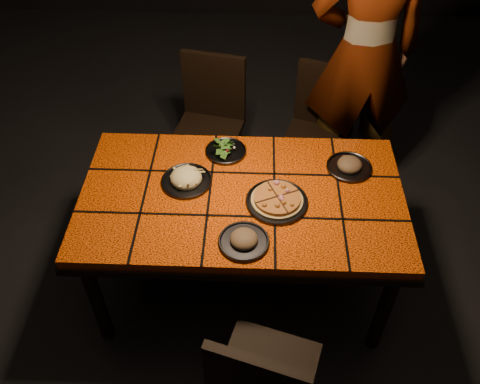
{
  "coord_description": "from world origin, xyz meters",
  "views": [
    {
      "loc": [
        0.06,
        -1.76,
        2.53
      ],
      "look_at": [
        -0.01,
        -0.06,
        0.82
      ],
      "focal_mm": 38.0,
      "sensor_mm": 36.0,
      "label": 1
    }
  ],
  "objects_px": {
    "chair_far_left": "(211,116)",
    "diner": "(365,54)",
    "chair_far_right": "(320,124)",
    "dining_table": "(242,205)",
    "plate_pasta": "(186,179)",
    "chair_near": "(262,382)",
    "plate_pizza": "(277,200)"
  },
  "relations": [
    {
      "from": "chair_far_right",
      "to": "plate_pizza",
      "type": "distance_m",
      "value": 1.03
    },
    {
      "from": "diner",
      "to": "plate_pasta",
      "type": "height_order",
      "value": "diner"
    },
    {
      "from": "chair_far_left",
      "to": "plate_pasta",
      "type": "bearing_deg",
      "value": -81.08
    },
    {
      "from": "chair_far_left",
      "to": "diner",
      "type": "xyz_separation_m",
      "value": [
        0.94,
        0.07,
        0.43
      ]
    },
    {
      "from": "chair_far_right",
      "to": "diner",
      "type": "xyz_separation_m",
      "value": [
        0.22,
        0.11,
        0.45
      ]
    },
    {
      "from": "chair_far_left",
      "to": "plate_pizza",
      "type": "bearing_deg",
      "value": -55.67
    },
    {
      "from": "chair_far_left",
      "to": "dining_table",
      "type": "bearing_deg",
      "value": -63.81
    },
    {
      "from": "plate_pizza",
      "to": "plate_pasta",
      "type": "distance_m",
      "value": 0.47
    },
    {
      "from": "plate_pasta",
      "to": "chair_near",
      "type": "bearing_deg",
      "value": -66.65
    },
    {
      "from": "dining_table",
      "to": "plate_pizza",
      "type": "bearing_deg",
      "value": -17.93
    },
    {
      "from": "chair_near",
      "to": "chair_far_left",
      "type": "height_order",
      "value": "chair_far_left"
    },
    {
      "from": "diner",
      "to": "plate_pasta",
      "type": "xyz_separation_m",
      "value": [
        -0.98,
        -0.93,
        -0.19
      ]
    },
    {
      "from": "chair_far_right",
      "to": "plate_pasta",
      "type": "height_order",
      "value": "chair_far_right"
    },
    {
      "from": "diner",
      "to": "plate_pizza",
      "type": "bearing_deg",
      "value": 55.55
    },
    {
      "from": "dining_table",
      "to": "chair_far_right",
      "type": "distance_m",
      "value": 1.03
    },
    {
      "from": "chair_near",
      "to": "chair_far_right",
      "type": "height_order",
      "value": "chair_far_right"
    },
    {
      "from": "plate_pizza",
      "to": "plate_pasta",
      "type": "height_order",
      "value": "plate_pasta"
    },
    {
      "from": "diner",
      "to": "chair_far_right",
      "type": "bearing_deg",
      "value": 17.94
    },
    {
      "from": "dining_table",
      "to": "diner",
      "type": "relative_size",
      "value": 0.84
    },
    {
      "from": "chair_far_left",
      "to": "chair_far_right",
      "type": "xyz_separation_m",
      "value": [
        0.72,
        -0.04,
        -0.02
      ]
    },
    {
      "from": "chair_far_left",
      "to": "plate_pizza",
      "type": "relative_size",
      "value": 2.75
    },
    {
      "from": "dining_table",
      "to": "diner",
      "type": "bearing_deg",
      "value": 55.09
    },
    {
      "from": "chair_far_right",
      "to": "chair_near",
      "type": "bearing_deg",
      "value": -83.55
    },
    {
      "from": "dining_table",
      "to": "chair_far_left",
      "type": "xyz_separation_m",
      "value": [
        -0.24,
        0.93,
        -0.14
      ]
    },
    {
      "from": "chair_near",
      "to": "plate_pasta",
      "type": "xyz_separation_m",
      "value": [
        -0.4,
        0.92,
        0.26
      ]
    },
    {
      "from": "dining_table",
      "to": "plate_pasta",
      "type": "distance_m",
      "value": 0.31
    },
    {
      "from": "dining_table",
      "to": "chair_near",
      "type": "xyz_separation_m",
      "value": [
        0.11,
        -0.84,
        -0.16
      ]
    },
    {
      "from": "diner",
      "to": "plate_pasta",
      "type": "relative_size",
      "value": 7.48
    },
    {
      "from": "chair_near",
      "to": "plate_pasta",
      "type": "distance_m",
      "value": 1.03
    },
    {
      "from": "chair_near",
      "to": "chair_far_left",
      "type": "distance_m",
      "value": 1.81
    },
    {
      "from": "diner",
      "to": "plate_pizza",
      "type": "height_order",
      "value": "diner"
    },
    {
      "from": "chair_far_left",
      "to": "diner",
      "type": "bearing_deg",
      "value": 15.92
    }
  ]
}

